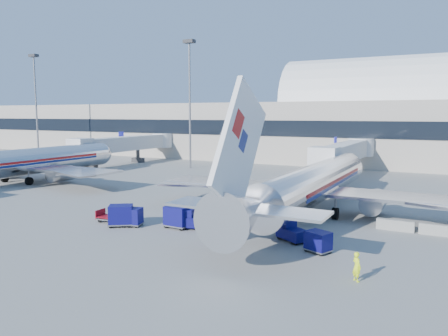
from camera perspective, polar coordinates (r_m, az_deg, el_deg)
The scene contains 20 objects.
ground at distance 43.51m, azimuth -3.27°, elevation -5.83°, with size 260.00×260.00×0.00m, color gray.
terminal at distance 98.88m, azimuth 6.86°, elevation 5.75°, with size 170.00×28.15×21.00m.
airliner_main at distance 43.02m, azimuth 11.37°, elevation -2.13°, with size 32.00×37.26×12.07m.
airliner_mid at distance 68.01m, azimuth -24.89°, elevation 0.69°, with size 32.00×37.26×12.07m.
jetbridge_near at distance 68.83m, azimuth 15.76°, elevation 1.99°, with size 4.40×27.50×6.25m.
jetbridge_mid at distance 87.83m, azimuth -12.12°, elevation 3.14°, with size 4.40×27.50×6.25m.
mast_far_west at distance 105.56m, azimuth -23.42°, elevation 9.26°, with size 2.00×1.20×22.60m.
mast_west at distance 78.62m, azimuth -4.51°, elevation 10.76°, with size 2.00×1.20×22.60m.
barrier_near at distance 39.55m, azimuth 21.47°, elevation -6.96°, with size 3.00×0.55×0.90m, color #9E9E96.
barrier_mid at distance 39.35m, azimuth 26.28°, elevation -7.27°, with size 3.00×0.55×0.90m, color #9E9E96.
tug_lead at distance 37.41m, azimuth -4.13°, elevation -6.77°, with size 2.85×2.02×1.68m.
tug_right at distance 34.27m, azimuth 8.77°, elevation -8.18°, with size 2.77×2.35×1.62m.
tug_left at distance 42.17m, azimuth -3.44°, elevation -5.25°, with size 1.24×2.43×1.57m.
cart_train_a at distance 37.76m, azimuth -6.03°, elevation -6.29°, with size 2.20×1.71×1.88m.
cart_train_b at distance 39.00m, azimuth -11.98°, elevation -6.21°, with size 2.10×1.81×1.59m.
cart_train_c at distance 39.11m, azimuth -13.32°, elevation -6.00°, with size 2.64×2.51×1.85m.
cart_solo_near at distance 33.66m, azimuth 0.16°, elevation -8.27°, with size 1.80×1.44×1.49m.
cart_solo_far at distance 31.83m, azimuth 12.21°, elevation -9.33°, with size 2.07×1.86×1.50m.
cart_open_red at distance 41.02m, azimuth -14.77°, elevation -6.31°, with size 2.05×1.51×0.53m.
ramp_worker at distance 27.13m, azimuth 16.94°, elevation -12.22°, with size 0.64×0.42×1.76m, color #C9E918.
Camera 1 is at (22.03, -36.24, 9.70)m, focal length 35.00 mm.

